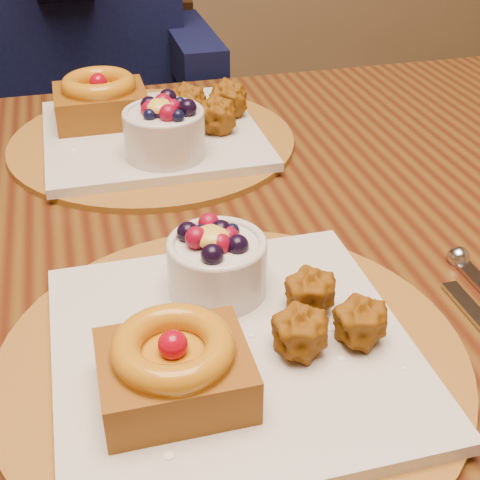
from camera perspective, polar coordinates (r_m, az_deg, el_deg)
name	(u,v)px	position (r m, az deg, el deg)	size (l,w,h in m)	color
dining_table	(186,283)	(0.77, -4.64, -3.69)	(1.60, 0.90, 0.76)	#3A170A
place_setting_near	(228,336)	(0.54, -1.04, -8.22)	(0.38, 0.38, 0.08)	brown
place_setting_far	(149,125)	(0.90, -7.76, 9.68)	(0.38, 0.38, 0.09)	brown
chair_far	(110,189)	(1.47, -11.03, 4.30)	(0.45, 0.45, 0.81)	black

